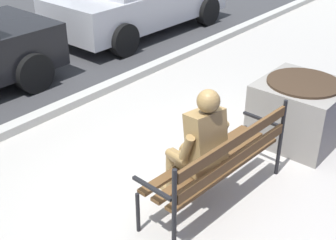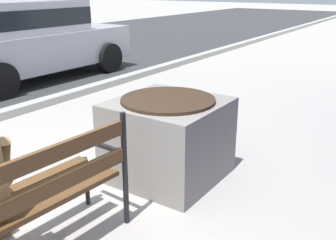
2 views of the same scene
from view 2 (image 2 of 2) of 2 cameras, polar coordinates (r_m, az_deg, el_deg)
park_bench at (r=2.70m, az=-22.18°, el=-11.24°), size 1.83×0.64×0.95m
concrete_planter at (r=3.85m, az=0.00°, el=-2.71°), size 1.01×1.01×0.82m
parked_car_silver at (r=8.42m, az=-19.73°, el=11.26°), size 4.12×1.96×1.56m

